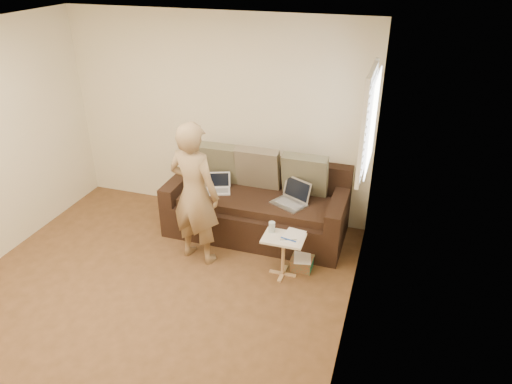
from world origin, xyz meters
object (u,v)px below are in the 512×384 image
sofa (256,203)px  drinking_glass (272,227)px  laptop_white (218,192)px  laptop_silver (289,205)px  side_table (283,256)px  striped_box (302,263)px  person (195,194)px

sofa → drinking_glass: bearing=-59.8°
drinking_glass → laptop_white: bearing=144.3°
drinking_glass → laptop_silver: bearing=86.5°
sofa → side_table: bearing=-53.8°
laptop_silver → striped_box: bearing=-31.1°
sofa → drinking_glass: size_ratio=18.33×
person → drinking_glass: 0.92m
striped_box → person: bearing=-172.9°
laptop_silver → laptop_white: bearing=-155.3°
laptop_silver → striped_box: size_ratio=1.61×
striped_box → sofa: bearing=141.7°
sofa → striped_box: sofa is taller
side_table → striped_box: (0.18, 0.17, -0.17)m
laptop_silver → striped_box: laptop_silver is taller
person → sofa: bearing=-112.3°
side_table → drinking_glass: 0.35m
laptop_silver → person: person is taller
sofa → laptop_silver: size_ratio=5.62×
person → side_table: person is taller
side_table → sofa: bearing=126.2°
laptop_white → drinking_glass: (0.88, -0.63, 0.03)m
laptop_white → drinking_glass: size_ratio=2.50×
drinking_glass → striped_box: bearing=17.6°
laptop_silver → person: bearing=-117.7°
drinking_glass → striped_box: 0.59m
laptop_white → person: (0.01, -0.68, 0.32)m
striped_box → laptop_white: bearing=156.5°
person → side_table: (1.03, -0.02, -0.59)m
laptop_white → striped_box: 1.40m
laptop_silver → person: size_ratio=0.23×
striped_box → side_table: bearing=-136.3°
person → striped_box: person is taller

